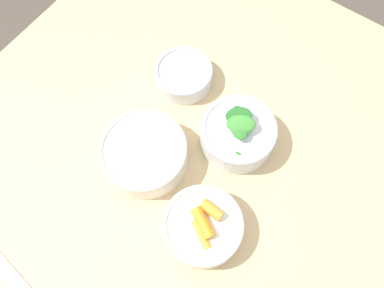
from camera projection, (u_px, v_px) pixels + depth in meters
ground_plane at (190, 207)px, 1.51m from camera, size 10.00×10.00×0.00m
dining_table at (189, 149)px, 0.92m from camera, size 0.98×1.02×0.74m
bowl_carrots at (203, 226)px, 0.71m from camera, size 0.15×0.15×0.07m
bowl_greens at (238, 133)px, 0.78m from camera, size 0.16×0.16×0.10m
bowl_beans_hotdog at (145, 154)px, 0.76m from camera, size 0.18×0.18×0.07m
bowl_cookies at (184, 74)px, 0.85m from camera, size 0.13×0.13×0.05m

